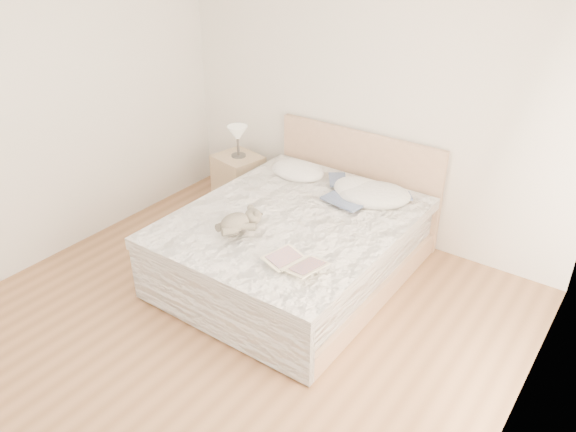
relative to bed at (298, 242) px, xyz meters
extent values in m
cube|color=brown|center=(0.00, -1.19, -0.31)|extent=(4.00, 4.50, 0.00)
cube|color=white|center=(0.00, 1.06, 1.04)|extent=(4.00, 0.02, 2.70)
cube|color=white|center=(-2.00, -1.19, 1.04)|extent=(0.02, 4.50, 2.70)
cube|color=white|center=(2.00, -1.19, 1.04)|extent=(0.02, 4.50, 2.70)
cube|color=white|center=(1.99, -0.89, 1.14)|extent=(0.02, 1.30, 1.10)
cube|color=tan|center=(0.00, -0.04, -0.21)|extent=(1.68, 2.08, 0.20)
cube|color=white|center=(0.00, -0.04, 0.04)|extent=(1.60, 2.00, 0.30)
cube|color=white|center=(0.00, -0.09, 0.23)|extent=(1.72, 2.05, 0.10)
cube|color=tan|center=(0.00, 1.00, 0.19)|extent=(1.70, 0.06, 1.00)
cube|color=tan|center=(-1.24, 0.68, -0.03)|extent=(0.52, 0.48, 0.56)
cylinder|color=#49453F|center=(-1.23, 0.69, 0.26)|extent=(0.15, 0.15, 0.02)
cylinder|color=#413B36|center=(-1.23, 0.69, 0.37)|extent=(0.03, 0.03, 0.21)
cone|color=#F4EDCD|center=(-1.23, 0.69, 0.51)|extent=(0.21, 0.21, 0.15)
ellipsoid|color=white|center=(-0.42, 0.60, 0.33)|extent=(0.55, 0.41, 0.16)
ellipsoid|color=white|center=(0.27, 0.56, 0.33)|extent=(0.67, 0.57, 0.17)
ellipsoid|color=silver|center=(0.40, 0.57, 0.33)|extent=(0.75, 0.67, 0.19)
cube|color=silver|center=(-0.49, 0.55, 0.32)|extent=(0.33, 0.27, 0.02)
cube|color=beige|center=(0.44, -0.68, 0.32)|extent=(0.46, 0.35, 0.03)
camera|label=1|loc=(2.31, -3.39, 2.53)|focal=35.00mm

